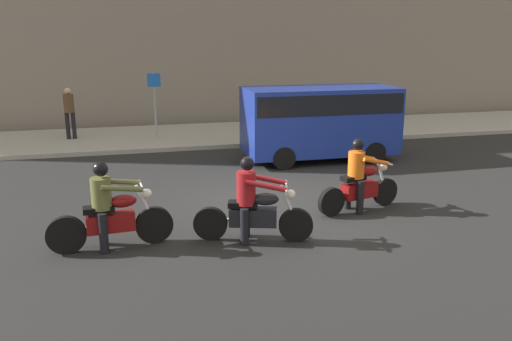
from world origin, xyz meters
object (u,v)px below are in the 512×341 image
motorcycle_with_rider_orange_stripe (359,181)px  motorcycle_with_rider_olive (109,213)px  motorcycle_with_rider_crimson (252,207)px  pedestrian_bystander (69,109)px  street_sign_post (155,99)px  parked_van_cobalt_blue (320,118)px

motorcycle_with_rider_orange_stripe → motorcycle_with_rider_olive: size_ratio=0.94×
motorcycle_with_rider_orange_stripe → motorcycle_with_rider_crimson: motorcycle_with_rider_orange_stripe is taller
motorcycle_with_rider_orange_stripe → motorcycle_with_rider_crimson: size_ratio=0.96×
motorcycle_with_rider_crimson → pedestrian_bystander: pedestrian_bystander is taller
street_sign_post → pedestrian_bystander: bearing=163.5°
motorcycle_with_rider_olive → street_sign_post: 9.05m
motorcycle_with_rider_olive → motorcycle_with_rider_crimson: motorcycle_with_rider_crimson is taller
motorcycle_with_rider_orange_stripe → pedestrian_bystander: pedestrian_bystander is taller
motorcycle_with_rider_orange_stripe → street_sign_post: street_sign_post is taller
motorcycle_with_rider_crimson → street_sign_post: 9.30m
parked_van_cobalt_blue → street_sign_post: bearing=141.8°
motorcycle_with_rider_crimson → street_sign_post: (-1.13, 9.19, 0.89)m
motorcycle_with_rider_olive → pedestrian_bystander: 9.88m
motorcycle_with_rider_olive → pedestrian_bystander: bearing=98.8°
street_sign_post → motorcycle_with_rider_crimson: bearing=-83.0°
motorcycle_with_rider_olive → pedestrian_bystander: pedestrian_bystander is taller
parked_van_cobalt_blue → street_sign_post: street_sign_post is taller
motorcycle_with_rider_crimson → pedestrian_bystander: (-3.97, 10.03, 0.53)m
motorcycle_with_rider_orange_stripe → street_sign_post: (-3.70, 8.13, 0.89)m
motorcycle_with_rider_crimson → pedestrian_bystander: 10.80m
motorcycle_with_rider_orange_stripe → street_sign_post: 8.98m
motorcycle_with_rider_orange_stripe → parked_van_cobalt_blue: 4.67m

